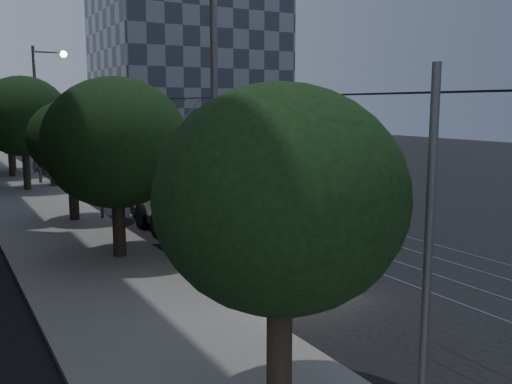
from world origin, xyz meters
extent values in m
plane|color=black|center=(0.00, 0.00, 0.00)|extent=(120.00, 120.00, 0.00)
cube|color=gray|center=(-7.50, 20.00, 0.07)|extent=(5.00, 90.00, 0.15)
cube|color=gray|center=(0.28, 20.00, 0.01)|extent=(0.08, 90.00, 0.02)
cube|color=gray|center=(1.72, 20.00, 0.01)|extent=(0.08, 90.00, 0.02)
cube|color=gray|center=(3.28, 20.00, 0.01)|extent=(0.08, 90.00, 0.02)
cube|color=gray|center=(4.72, 20.00, 0.01)|extent=(0.08, 90.00, 0.02)
cylinder|color=black|center=(-3.85, 20.00, 5.60)|extent=(0.02, 90.00, 0.02)
cylinder|color=black|center=(-3.15, 20.00, 5.60)|extent=(0.02, 90.00, 0.02)
cylinder|color=#5B5B5E|center=(-5.30, -10.00, 3.00)|extent=(0.14, 0.14, 6.00)
cylinder|color=#5B5B5E|center=(-5.30, 10.00, 3.00)|extent=(0.14, 0.14, 6.00)
cylinder|color=#5B5B5E|center=(-5.30, 30.00, 3.00)|extent=(0.14, 0.14, 6.00)
cylinder|color=#5B5B5E|center=(-5.30, 50.00, 3.00)|extent=(0.14, 0.14, 6.00)
cube|color=#3A3E4A|center=(18.00, 55.00, 12.00)|extent=(22.00, 18.00, 24.00)
cube|color=white|center=(-2.90, 2.75, 1.87)|extent=(3.01, 12.73, 3.01)
cube|color=black|center=(-2.90, 2.75, 0.53)|extent=(3.05, 12.77, 0.37)
cube|color=black|center=(-2.90, 3.27, 2.01)|extent=(3.00, 10.10, 1.11)
cube|color=black|center=(-2.90, -3.56, 2.16)|extent=(2.39, 0.14, 1.37)
cube|color=black|center=(-2.90, 9.05, 2.11)|extent=(2.19, 0.14, 1.06)
cube|color=#23D53D|center=(-2.90, -3.56, 3.11)|extent=(1.69, 0.10, 0.34)
cube|color=#969699|center=(-2.90, 5.91, 3.64)|extent=(2.35, 2.38, 0.53)
sphere|color=white|center=(-3.80, -3.61, 0.79)|extent=(0.27, 0.27, 0.27)
sphere|color=white|center=(-2.00, -3.61, 0.79)|extent=(0.27, 0.27, 0.27)
cylinder|color=#5B5B5E|center=(-3.22, 7.02, 4.54)|extent=(0.06, 4.78, 2.17)
cylinder|color=#5B5B5E|center=(-2.58, 7.02, 4.54)|extent=(0.06, 4.78, 2.17)
cylinder|color=black|center=(-4.20, -1.31, 0.53)|extent=(0.32, 1.06, 1.06)
cylinder|color=black|center=(-1.60, -1.31, 0.53)|extent=(0.32, 1.06, 1.06)
cylinder|color=black|center=(-4.20, 5.53, 0.53)|extent=(0.32, 1.06, 1.06)
cylinder|color=black|center=(-1.60, 5.53, 0.53)|extent=(0.32, 1.06, 1.06)
cylinder|color=black|center=(-4.20, 7.56, 0.53)|extent=(0.32, 1.06, 1.06)
cylinder|color=black|center=(-1.60, 7.56, 0.53)|extent=(0.32, 1.06, 1.06)
imported|color=#ACAEB4|center=(-2.70, 8.00, 0.73)|extent=(2.49, 5.30, 1.46)
imported|color=white|center=(-3.23, 19.00, 0.61)|extent=(1.93, 3.77, 1.23)
imported|color=#ADADB2|center=(-4.30, 23.92, 0.66)|extent=(2.56, 4.82, 1.33)
imported|color=#BBBCC0|center=(-2.70, 29.00, 0.62)|extent=(2.32, 4.00, 1.25)
imported|color=silver|center=(-3.18, 33.78, 0.78)|extent=(3.37, 4.95, 1.56)
cylinder|color=#30251A|center=(-7.00, -8.37, 1.13)|extent=(0.44, 0.44, 2.27)
ellipsoid|color=black|center=(-7.00, -8.37, 3.85)|extent=(4.21, 4.21, 3.79)
cylinder|color=#30251A|center=(-6.50, 3.01, 1.12)|extent=(0.44, 0.44, 2.23)
ellipsoid|color=black|center=(-6.50, 3.01, 4.09)|extent=(4.95, 4.95, 4.46)
cylinder|color=#30251A|center=(-6.50, 10.28, 1.20)|extent=(0.44, 0.44, 2.41)
ellipsoid|color=black|center=(-6.50, 10.28, 3.86)|extent=(3.86, 3.86, 3.48)
cylinder|color=#30251A|center=(-7.00, 21.41, 1.31)|extent=(0.44, 0.44, 2.62)
ellipsoid|color=black|center=(-7.00, 21.41, 4.66)|extent=(5.45, 5.45, 4.90)
cylinder|color=#30251A|center=(-7.00, 29.06, 1.17)|extent=(0.44, 0.44, 2.33)
ellipsoid|color=black|center=(-7.00, 29.06, 3.95)|extent=(4.31, 4.31, 3.88)
cylinder|color=#30251A|center=(-6.50, 32.76, 1.13)|extent=(0.44, 0.44, 2.25)
ellipsoid|color=black|center=(-6.50, 32.76, 4.17)|extent=(5.13, 5.13, 4.61)
cylinder|color=#5B5B5E|center=(-5.20, -2.08, 4.73)|extent=(0.20, 0.20, 9.46)
cylinder|color=#5B5B5E|center=(-5.80, 24.20, 4.58)|extent=(0.20, 0.20, 9.17)
cylinder|color=#5B5B5E|center=(-4.79, 24.20, 8.80)|extent=(2.02, 0.12, 0.12)
sphere|color=#FFDD8C|center=(-3.87, 24.20, 8.71)|extent=(0.44, 0.44, 0.44)
camera|label=1|loc=(-11.88, -16.19, 5.37)|focal=40.00mm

